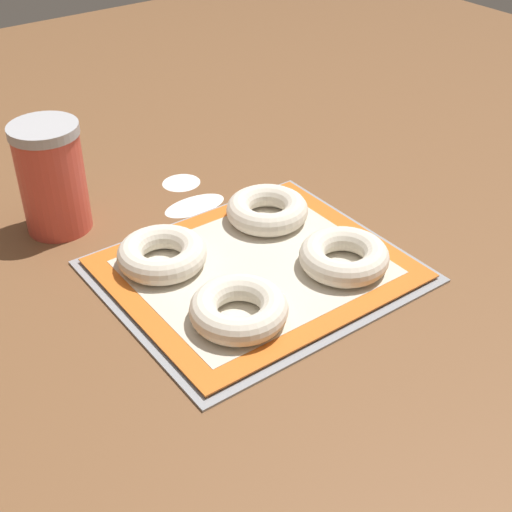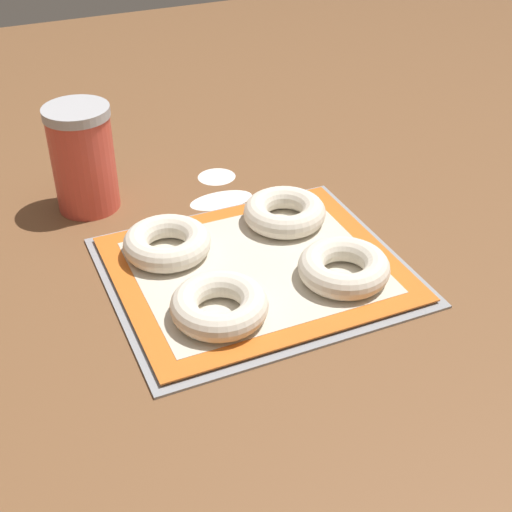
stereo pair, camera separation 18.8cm
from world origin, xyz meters
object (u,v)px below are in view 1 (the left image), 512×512
at_px(bagel_back_left, 162,254).
at_px(bagel_back_right, 267,210).
at_px(bagel_front_right, 344,256).
at_px(baking_tray, 256,270).
at_px(flour_canister, 52,178).
at_px(bagel_front_left, 239,309).

bearing_deg(bagel_back_left, bagel_back_right, 2.48).
xyz_separation_m(bagel_front_right, bagel_back_left, (-0.21, 0.16, 0.00)).
relative_size(baking_tray, flour_canister, 2.40).
relative_size(bagel_back_left, flour_canister, 0.74).
bearing_deg(bagel_front_right, flour_canister, 127.65).
height_order(baking_tray, bagel_back_left, bagel_back_left).
xyz_separation_m(baking_tray, flour_canister, (-0.18, 0.29, 0.09)).
relative_size(bagel_front_right, flour_canister, 0.74).
height_order(baking_tray, bagel_front_right, bagel_front_right).
height_order(bagel_back_left, bagel_back_right, same).
xyz_separation_m(baking_tray, bagel_back_right, (0.09, 0.10, 0.03)).
height_order(baking_tray, bagel_front_left, bagel_front_left).
height_order(bagel_front_right, bagel_back_left, same).
xyz_separation_m(bagel_front_left, bagel_front_right, (0.20, 0.01, 0.00)).
height_order(bagel_front_left, flour_canister, flour_canister).
xyz_separation_m(bagel_front_right, flour_canister, (-0.29, 0.37, 0.06)).
bearing_deg(flour_canister, bagel_back_right, -35.85).
distance_m(bagel_front_left, bagel_back_left, 0.17).
xyz_separation_m(bagel_front_left, bagel_back_left, (-0.02, 0.17, 0.00)).
bearing_deg(flour_canister, bagel_back_left, -70.52).
xyz_separation_m(bagel_front_left, bagel_back_right, (0.18, 0.18, 0.00)).
distance_m(bagel_back_left, bagel_back_right, 0.20).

